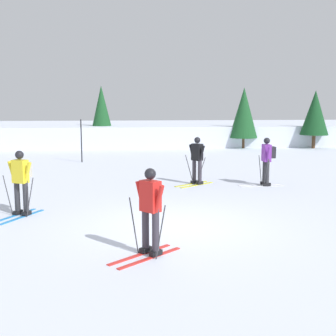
{
  "coord_description": "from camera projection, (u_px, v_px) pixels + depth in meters",
  "views": [
    {
      "loc": [
        -1.07,
        -10.25,
        2.96
      ],
      "look_at": [
        0.1,
        3.41,
        0.9
      ],
      "focal_mm": 47.45,
      "sensor_mm": 36.0,
      "label": 1
    }
  ],
  "objects": [
    {
      "name": "far_snow_ridge",
      "position": [
        146.0,
        134.0,
        30.92
      ],
      "size": [
        80.0,
        6.46,
        1.37
      ],
      "primitive_type": "cube",
      "color": "silver",
      "rests_on": "ground"
    },
    {
      "name": "skier_yellow",
      "position": [
        21.0,
        179.0,
        11.52
      ],
      "size": [
        1.07,
        1.59,
        1.71
      ],
      "color": "#237AC6",
      "rests_on": "ground"
    },
    {
      "name": "conifer_far_left",
      "position": [
        244.0,
        113.0,
        28.1
      ],
      "size": [
        1.78,
        1.78,
        3.84
      ],
      "color": "#513823",
      "rests_on": "ground"
    },
    {
      "name": "ground_plane",
      "position": [
        176.0,
        226.0,
        10.63
      ],
      "size": [
        120.0,
        120.0,
        0.0
      ],
      "primitive_type": "plane",
      "color": "silver"
    },
    {
      "name": "trail_marker_pole",
      "position": [
        81.0,
        141.0,
        21.66
      ],
      "size": [
        0.06,
        0.06,
        2.1
      ],
      "primitive_type": "cylinder",
      "color": "black",
      "rests_on": "ground"
    },
    {
      "name": "skier_red",
      "position": [
        150.0,
        209.0,
        8.5
      ],
      "size": [
        1.44,
        1.34,
        1.71
      ],
      "color": "red",
      "rests_on": "ground"
    },
    {
      "name": "conifer_far_centre",
      "position": [
        315.0,
        113.0,
        28.01
      ],
      "size": [
        1.76,
        1.76,
        3.66
      ],
      "color": "#513823",
      "rests_on": "ground"
    },
    {
      "name": "skier_black",
      "position": [
        197.0,
        159.0,
        15.87
      ],
      "size": [
        1.49,
        1.27,
        1.71
      ],
      "color": "gold",
      "rests_on": "ground"
    },
    {
      "name": "conifer_far_right",
      "position": [
        102.0,
        112.0,
        29.2
      ],
      "size": [
        1.6,
        1.6,
        4.0
      ],
      "color": "#513823",
      "rests_on": "ground"
    },
    {
      "name": "skier_purple",
      "position": [
        267.0,
        159.0,
        15.61
      ],
      "size": [
        1.61,
        1.0,
        1.71
      ],
      "color": "silver",
      "rests_on": "ground"
    }
  ]
}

